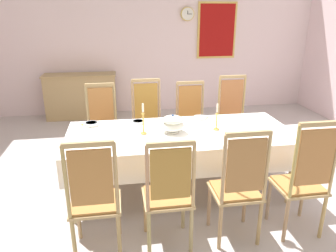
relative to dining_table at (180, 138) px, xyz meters
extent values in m
cube|color=#B8AFAD|center=(0.00, -0.03, -0.72)|extent=(7.16, 7.05, 0.04)
cube|color=silver|center=(0.00, 3.53, 0.84)|extent=(7.16, 0.08, 3.09)
cylinder|color=tan|center=(-1.19, -0.45, -0.33)|extent=(0.07, 0.07, 0.75)
cylinder|color=tan|center=(1.19, -0.45, -0.33)|extent=(0.07, 0.07, 0.75)
cylinder|color=tan|center=(-1.19, 0.45, -0.33)|extent=(0.07, 0.07, 0.75)
cylinder|color=tan|center=(1.19, 0.45, -0.33)|extent=(0.07, 0.07, 0.75)
cube|color=tan|center=(0.00, 0.00, 0.00)|extent=(2.46, 0.98, 0.08)
cube|color=tan|center=(0.00, 0.00, 0.06)|extent=(2.58, 1.10, 0.03)
cube|color=white|center=(0.00, 0.00, 0.07)|extent=(2.60, 1.12, 0.00)
cube|color=white|center=(0.00, -0.55, -0.09)|extent=(2.60, 0.00, 0.31)
cube|color=white|center=(0.00, 0.55, -0.09)|extent=(2.60, 0.00, 0.31)
cube|color=white|center=(-1.29, 0.00, -0.09)|extent=(0.00, 1.12, 0.31)
cube|color=white|center=(1.29, 0.00, -0.09)|extent=(0.00, 1.12, 0.31)
cylinder|color=tan|center=(-1.13, -0.71, -0.47)|extent=(0.04, 0.04, 0.47)
cylinder|color=tan|center=(-0.75, -0.71, -0.47)|extent=(0.04, 0.04, 0.47)
cylinder|color=#9B834E|center=(-1.13, -1.07, -0.47)|extent=(0.04, 0.04, 0.47)
cylinder|color=#A18552|center=(-0.75, -1.07, -0.47)|extent=(0.04, 0.04, 0.47)
cube|color=tan|center=(-0.94, -0.89, -0.22)|extent=(0.44, 0.42, 0.03)
cube|color=#9F6C36|center=(-0.94, -0.89, -0.20)|extent=(0.40, 0.38, 0.02)
cylinder|color=#A38E54|center=(-1.13, -1.08, 0.11)|extent=(0.03, 0.03, 0.64)
cylinder|color=#9F8455|center=(-0.74, -1.08, 0.11)|extent=(0.03, 0.03, 0.64)
cube|color=#A16E39|center=(-0.94, -1.08, 0.14)|extent=(0.34, 0.02, 0.49)
cube|color=tan|center=(-0.94, -1.08, 0.43)|extent=(0.40, 0.04, 0.04)
cylinder|color=tan|center=(-0.75, 0.71, -0.47)|extent=(0.04, 0.04, 0.47)
cylinder|color=#9C815F|center=(-1.13, 0.71, -0.47)|extent=(0.04, 0.04, 0.47)
cylinder|color=#A98450|center=(-0.75, 1.07, -0.47)|extent=(0.04, 0.04, 0.47)
cylinder|color=tan|center=(-1.13, 1.07, -0.47)|extent=(0.04, 0.04, 0.47)
cube|color=tan|center=(-0.94, 0.89, -0.22)|extent=(0.44, 0.42, 0.03)
cube|color=#9F6C36|center=(-0.94, 0.89, -0.20)|extent=(0.40, 0.38, 0.02)
cylinder|color=#9E8B5C|center=(-0.74, 1.08, 0.11)|extent=(0.03, 0.03, 0.64)
cylinder|color=tan|center=(-1.13, 1.08, 0.11)|extent=(0.03, 0.03, 0.64)
cube|color=#A66E3A|center=(-0.94, 1.08, 0.14)|extent=(0.34, 0.02, 0.49)
cube|color=tan|center=(-0.94, 1.08, 0.43)|extent=(0.40, 0.04, 0.04)
cylinder|color=tan|center=(-0.49, -0.71, -0.47)|extent=(0.04, 0.04, 0.47)
cylinder|color=tan|center=(-0.11, -0.71, -0.47)|extent=(0.04, 0.04, 0.47)
cylinder|color=#9D8F58|center=(-0.49, -1.07, -0.47)|extent=(0.04, 0.04, 0.47)
cylinder|color=tan|center=(-0.11, -1.07, -0.47)|extent=(0.04, 0.04, 0.47)
cube|color=tan|center=(-0.30, -0.89, -0.22)|extent=(0.44, 0.42, 0.03)
cube|color=#9F6C36|center=(-0.30, -0.89, -0.20)|extent=(0.40, 0.38, 0.02)
cylinder|color=tan|center=(-0.49, -1.08, 0.09)|extent=(0.03, 0.03, 0.60)
cylinder|color=tan|center=(-0.10, -1.08, 0.09)|extent=(0.03, 0.03, 0.60)
cube|color=olive|center=(-0.30, -1.08, 0.12)|extent=(0.34, 0.02, 0.46)
cube|color=tan|center=(-0.30, -1.08, 0.39)|extent=(0.40, 0.04, 0.04)
cylinder|color=#A58B4F|center=(-0.11, 0.71, -0.47)|extent=(0.04, 0.04, 0.47)
cylinder|color=#A68A52|center=(-0.49, 0.71, -0.47)|extent=(0.04, 0.04, 0.47)
cylinder|color=#9E855B|center=(-0.11, 1.07, -0.47)|extent=(0.04, 0.04, 0.47)
cylinder|color=tan|center=(-0.49, 1.07, -0.47)|extent=(0.04, 0.04, 0.47)
cube|color=tan|center=(-0.30, 0.89, -0.22)|extent=(0.44, 0.42, 0.03)
cube|color=#9F6C36|center=(-0.30, 0.89, -0.20)|extent=(0.40, 0.38, 0.02)
cylinder|color=#A2835F|center=(-0.10, 1.08, 0.13)|extent=(0.03, 0.03, 0.68)
cylinder|color=#A4835E|center=(-0.49, 1.08, 0.13)|extent=(0.03, 0.03, 0.68)
cube|color=olive|center=(-0.30, 1.08, 0.16)|extent=(0.34, 0.02, 0.52)
cube|color=tan|center=(-0.30, 1.08, 0.47)|extent=(0.40, 0.04, 0.04)
cylinder|color=tan|center=(0.16, -0.71, -0.47)|extent=(0.04, 0.04, 0.47)
cylinder|color=tan|center=(0.54, -0.71, -0.47)|extent=(0.04, 0.04, 0.47)
cylinder|color=#A38055|center=(0.16, -1.07, -0.47)|extent=(0.04, 0.04, 0.47)
cylinder|color=#A08251|center=(0.54, -1.07, -0.47)|extent=(0.04, 0.04, 0.47)
cube|color=tan|center=(0.35, -0.89, -0.22)|extent=(0.44, 0.42, 0.03)
cube|color=#9F6C36|center=(0.35, -0.89, -0.20)|extent=(0.40, 0.38, 0.02)
cylinder|color=#A4855C|center=(0.16, -1.08, 0.11)|extent=(0.03, 0.03, 0.65)
cylinder|color=tan|center=(0.55, -1.08, 0.11)|extent=(0.03, 0.03, 0.65)
cube|color=olive|center=(0.35, -1.08, 0.15)|extent=(0.34, 0.02, 0.49)
cube|color=tan|center=(0.35, -1.08, 0.44)|extent=(0.40, 0.04, 0.04)
cylinder|color=tan|center=(0.54, 0.71, -0.47)|extent=(0.04, 0.04, 0.47)
cylinder|color=#AA8550|center=(0.16, 0.71, -0.47)|extent=(0.04, 0.04, 0.47)
cylinder|color=#A4865B|center=(0.54, 1.07, -0.47)|extent=(0.04, 0.04, 0.47)
cylinder|color=#9E9056|center=(0.16, 1.07, -0.47)|extent=(0.04, 0.04, 0.47)
cube|color=tan|center=(0.35, 0.89, -0.22)|extent=(0.44, 0.42, 0.03)
cube|color=#9F6C36|center=(0.35, 0.89, -0.20)|extent=(0.40, 0.38, 0.02)
cylinder|color=#9D865C|center=(0.55, 1.08, 0.10)|extent=(0.03, 0.03, 0.62)
cylinder|color=#A4825A|center=(0.16, 1.08, 0.10)|extent=(0.03, 0.03, 0.62)
cube|color=#A56D35|center=(0.35, 1.08, 0.13)|extent=(0.34, 0.02, 0.47)
cube|color=tan|center=(0.35, 1.08, 0.41)|extent=(0.40, 0.04, 0.04)
cylinder|color=#9C7F62|center=(0.81, -0.71, -0.47)|extent=(0.04, 0.04, 0.47)
cylinder|color=tan|center=(1.19, -0.71, -0.47)|extent=(0.04, 0.04, 0.47)
cylinder|color=#A27F5A|center=(0.81, -1.07, -0.47)|extent=(0.04, 0.04, 0.47)
cylinder|color=tan|center=(1.19, -1.07, -0.47)|extent=(0.04, 0.04, 0.47)
cube|color=tan|center=(1.00, -0.89, -0.22)|extent=(0.44, 0.42, 0.03)
cube|color=#9F6C36|center=(1.00, -0.89, -0.20)|extent=(0.40, 0.38, 0.02)
cylinder|color=#A6924F|center=(0.80, -1.08, 0.14)|extent=(0.03, 0.03, 0.70)
cylinder|color=tan|center=(1.19, -1.08, 0.14)|extent=(0.03, 0.03, 0.70)
cube|color=#A16D3B|center=(1.00, -1.08, 0.17)|extent=(0.34, 0.02, 0.53)
cube|color=tan|center=(1.00, -1.08, 0.49)|extent=(0.40, 0.04, 0.04)
cylinder|color=#9C8754|center=(1.19, 0.71, -0.47)|extent=(0.04, 0.04, 0.47)
cylinder|color=#9F8450|center=(0.81, 0.71, -0.47)|extent=(0.04, 0.04, 0.47)
cylinder|color=#9B8457|center=(1.19, 1.07, -0.47)|extent=(0.04, 0.04, 0.47)
cylinder|color=tan|center=(0.81, 1.07, -0.47)|extent=(0.04, 0.04, 0.47)
cube|color=tan|center=(1.00, 0.89, -0.22)|extent=(0.44, 0.42, 0.03)
cube|color=#9F6C36|center=(1.00, 0.89, -0.20)|extent=(0.40, 0.38, 0.02)
cylinder|color=#A38B4F|center=(1.19, 1.08, 0.14)|extent=(0.03, 0.03, 0.69)
cylinder|color=#A88A51|center=(0.80, 1.08, 0.14)|extent=(0.03, 0.03, 0.69)
cube|color=#A6683C|center=(1.00, 1.08, 0.17)|extent=(0.34, 0.02, 0.53)
cube|color=tan|center=(1.00, 1.08, 0.48)|extent=(0.40, 0.04, 0.04)
cylinder|color=silver|center=(-0.09, 0.00, 0.08)|extent=(0.15, 0.15, 0.02)
ellipsoid|color=silver|center=(-0.09, 0.00, 0.16)|extent=(0.27, 0.27, 0.12)
ellipsoid|color=silver|center=(-0.09, 0.00, 0.23)|extent=(0.24, 0.24, 0.09)
sphere|color=#2E4E8B|center=(-0.09, 0.00, 0.28)|extent=(0.03, 0.03, 0.03)
cylinder|color=gold|center=(-0.43, 0.00, 0.08)|extent=(0.07, 0.07, 0.02)
cylinder|color=gold|center=(-0.43, 0.00, 0.20)|extent=(0.02, 0.02, 0.23)
cone|color=gold|center=(-0.43, 0.00, 0.32)|extent=(0.04, 0.04, 0.02)
cylinder|color=silver|center=(-0.43, 0.00, 0.38)|extent=(0.02, 0.02, 0.10)
cylinder|color=gold|center=(0.43, 0.00, 0.08)|extent=(0.07, 0.07, 0.02)
cylinder|color=gold|center=(0.43, 0.00, 0.18)|extent=(0.02, 0.02, 0.18)
cone|color=gold|center=(0.43, 0.00, 0.28)|extent=(0.04, 0.04, 0.02)
cylinder|color=silver|center=(0.43, 0.00, 0.34)|extent=(0.02, 0.02, 0.10)
cylinder|color=silver|center=(-1.03, 0.38, 0.10)|extent=(0.17, 0.17, 0.04)
cylinder|color=silver|center=(-1.03, 0.38, 0.10)|extent=(0.14, 0.14, 0.03)
torus|color=#2E4E8B|center=(-1.03, 0.38, 0.11)|extent=(0.16, 0.16, 0.01)
cylinder|color=silver|center=(0.34, 0.43, 0.09)|extent=(0.17, 0.17, 0.03)
cylinder|color=silver|center=(0.34, 0.43, 0.09)|extent=(0.14, 0.14, 0.02)
torus|color=#2E4E8B|center=(0.34, 0.43, 0.10)|extent=(0.16, 0.16, 0.01)
cylinder|color=silver|center=(-0.46, 0.38, 0.09)|extent=(0.16, 0.16, 0.03)
cylinder|color=silver|center=(-0.46, 0.38, 0.10)|extent=(0.13, 0.13, 0.02)
torus|color=#2E4E8B|center=(-0.46, 0.38, 0.10)|extent=(0.15, 0.15, 0.01)
cube|color=gold|center=(-1.14, 0.35, 0.08)|extent=(0.02, 0.14, 0.00)
ellipsoid|color=gold|center=(-1.14, 0.43, 0.08)|extent=(0.03, 0.05, 0.01)
cube|color=gold|center=(0.46, 0.40, 0.08)|extent=(0.03, 0.14, 0.00)
ellipsoid|color=gold|center=(0.45, 0.48, 0.08)|extent=(0.03, 0.05, 0.01)
cube|color=tan|center=(-1.44, 3.21, -0.26)|extent=(1.40, 0.44, 0.88)
cube|color=#A38552|center=(-1.44, 3.21, 0.19)|extent=(1.44, 0.48, 0.02)
cube|color=tan|center=(-1.09, 3.44, -0.26)|extent=(0.59, 0.01, 0.70)
cube|color=#A08851|center=(-1.79, 3.44, -0.26)|extent=(0.59, 0.01, 0.70)
cylinder|color=#D1B251|center=(0.81, 3.46, 1.34)|extent=(0.28, 0.05, 0.28)
cylinder|color=silver|center=(0.81, 3.43, 1.34)|extent=(0.25, 0.01, 0.25)
cube|color=black|center=(0.81, 3.43, 1.37)|extent=(0.01, 0.00, 0.07)
cube|color=black|center=(0.85, 3.43, 1.34)|extent=(0.10, 0.00, 0.01)
cube|color=#D1B251|center=(1.46, 3.47, 1.00)|extent=(0.84, 0.04, 1.16)
cube|color=maroon|center=(1.46, 3.45, 1.00)|extent=(0.76, 0.01, 1.08)
camera|label=1|loc=(-0.69, -3.40, 1.38)|focal=34.33mm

